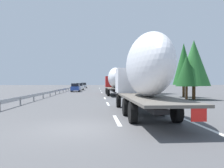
% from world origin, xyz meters
% --- Properties ---
extents(ground_plane, '(260.00, 260.00, 0.00)m').
position_xyz_m(ground_plane, '(40.00, 0.00, 0.00)').
color(ground_plane, '#4C4C4F').
extents(lane_stripe_0, '(3.20, 0.20, 0.01)m').
position_xyz_m(lane_stripe_0, '(2.00, -1.80, 0.00)').
color(lane_stripe_0, white).
rests_on(lane_stripe_0, ground_plane).
extents(lane_stripe_1, '(3.20, 0.20, 0.01)m').
position_xyz_m(lane_stripe_1, '(10.80, -1.80, 0.00)').
color(lane_stripe_1, white).
rests_on(lane_stripe_1, ground_plane).
extents(lane_stripe_2, '(3.20, 0.20, 0.01)m').
position_xyz_m(lane_stripe_2, '(18.00, -1.80, 0.00)').
color(lane_stripe_2, white).
rests_on(lane_stripe_2, ground_plane).
extents(lane_stripe_3, '(3.20, 0.20, 0.01)m').
position_xyz_m(lane_stripe_3, '(32.90, -1.80, 0.00)').
color(lane_stripe_3, white).
rests_on(lane_stripe_3, ground_plane).
extents(lane_stripe_4, '(3.20, 0.20, 0.01)m').
position_xyz_m(lane_stripe_4, '(42.63, -1.80, 0.00)').
color(lane_stripe_4, white).
rests_on(lane_stripe_4, ground_plane).
extents(lane_stripe_5, '(3.20, 0.20, 0.01)m').
position_xyz_m(lane_stripe_5, '(44.52, -1.80, 0.00)').
color(lane_stripe_5, white).
rests_on(lane_stripe_5, ground_plane).
extents(lane_stripe_6, '(3.20, 0.20, 0.01)m').
position_xyz_m(lane_stripe_6, '(62.19, -1.80, 0.00)').
color(lane_stripe_6, white).
rests_on(lane_stripe_6, ground_plane).
extents(lane_stripe_7, '(3.20, 0.20, 0.01)m').
position_xyz_m(lane_stripe_7, '(69.62, -1.80, 0.00)').
color(lane_stripe_7, white).
rests_on(lane_stripe_7, ground_plane).
extents(edge_line_right, '(110.00, 0.20, 0.01)m').
position_xyz_m(edge_line_right, '(45.00, -5.50, 0.00)').
color(edge_line_right, white).
rests_on(edge_line_right, ground_plane).
extents(truck_lead, '(12.20, 2.55, 4.24)m').
position_xyz_m(truck_lead, '(24.39, -3.60, 2.39)').
color(truck_lead, '#B21919').
rests_on(truck_lead, ground_plane).
extents(truck_trailing, '(12.25, 2.55, 4.71)m').
position_xyz_m(truck_trailing, '(3.67, -3.60, 2.63)').
color(truck_trailing, silver).
rests_on(truck_trailing, ground_plane).
extents(car_blue_sedan, '(4.48, 1.80, 1.81)m').
position_xyz_m(car_blue_sedan, '(37.68, 3.77, 0.92)').
color(car_blue_sedan, '#28479E').
rests_on(car_blue_sedan, ground_plane).
extents(car_white_van, '(4.73, 1.87, 1.86)m').
position_xyz_m(car_white_van, '(47.99, 3.65, 0.94)').
color(car_white_van, white).
rests_on(car_white_van, ground_plane).
extents(car_silver_hatch, '(4.53, 1.85, 1.95)m').
position_xyz_m(car_silver_hatch, '(69.78, 3.79, 0.97)').
color(car_silver_hatch, '#ADB2B7').
rests_on(car_silver_hatch, ground_plane).
extents(road_sign, '(0.10, 0.90, 3.45)m').
position_xyz_m(road_sign, '(46.54, -6.70, 2.37)').
color(road_sign, gray).
rests_on(road_sign, ground_plane).
extents(tree_0, '(2.47, 2.47, 5.18)m').
position_xyz_m(tree_0, '(14.58, -11.02, 3.36)').
color(tree_0, '#472D19').
rests_on(tree_0, ground_plane).
extents(tree_1, '(2.49, 2.49, 6.27)m').
position_xyz_m(tree_1, '(25.70, -10.57, 3.96)').
color(tree_1, '#472D19').
rests_on(tree_1, ground_plane).
extents(tree_2, '(2.92, 2.92, 7.39)m').
position_xyz_m(tree_2, '(19.33, -12.67, 4.52)').
color(tree_2, '#472D19').
rests_on(tree_2, ground_plane).
extents(tree_3, '(3.26, 3.26, 6.94)m').
position_xyz_m(tree_3, '(28.88, -12.20, 4.37)').
color(tree_3, '#472D19').
rests_on(tree_3, ground_plane).
extents(tree_4, '(2.62, 2.62, 6.15)m').
position_xyz_m(tree_4, '(85.60, -12.29, 3.83)').
color(tree_4, '#472D19').
rests_on(tree_4, ground_plane).
extents(tree_5, '(3.73, 3.73, 6.99)m').
position_xyz_m(tree_5, '(15.20, -12.17, 4.28)').
color(tree_5, '#472D19').
rests_on(tree_5, ground_plane).
extents(guardrail_median, '(94.00, 0.10, 0.76)m').
position_xyz_m(guardrail_median, '(43.00, 6.00, 0.58)').
color(guardrail_median, '#9EA0A5').
rests_on(guardrail_median, ground_plane).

